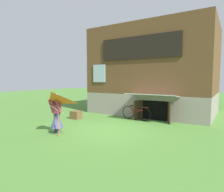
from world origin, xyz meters
The scene contains 6 objects.
ground_plane centered at (0.00, 0.00, 0.00)m, with size 60.00×60.00×0.00m, color #4C7F33.
log_house centered at (0.00, 5.58, 2.74)m, with size 7.43×6.28×5.47m.
person centered at (-1.54, -1.61, 0.68)m, with size 0.61×0.52×1.63m.
kite centered at (-1.11, -2.22, 1.30)m, with size 1.14×1.23×1.58m.
bicycle_red centered at (0.10, 2.52, 0.38)m, with size 1.72×0.11×0.78m.
wooden_crate centered at (-2.87, 0.97, 0.22)m, with size 0.54×0.46×0.43m, color brown.
Camera 1 is at (4.57, -7.03, 2.21)m, focal length 31.09 mm.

